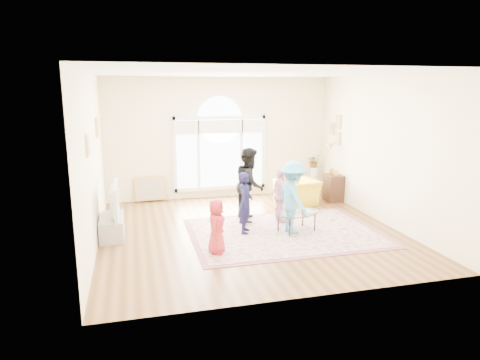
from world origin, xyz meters
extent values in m
plane|color=#553417|center=(0.00, 0.00, 0.00)|extent=(6.00, 6.00, 0.00)
plane|color=#F7E8C4|center=(0.00, 3.00, 1.60)|extent=(6.00, 0.00, 6.00)
plane|color=#F7E8C4|center=(0.00, -3.00, 1.60)|extent=(6.00, 0.00, 6.00)
plane|color=#F7E8C4|center=(-3.00, 0.00, 1.60)|extent=(0.00, 6.00, 6.00)
plane|color=#F7E8C4|center=(3.00, 0.00, 1.60)|extent=(0.00, 6.00, 6.00)
plane|color=white|center=(0.00, 0.00, 3.20)|extent=(6.00, 6.00, 0.00)
cube|color=white|center=(0.00, 2.96, 0.25)|extent=(2.50, 0.08, 0.10)
cube|color=white|center=(0.00, 2.96, 2.15)|extent=(2.50, 0.08, 0.10)
cube|color=white|center=(-1.22, 2.96, 1.20)|extent=(0.10, 0.08, 2.00)
cube|color=white|center=(1.22, 2.96, 1.20)|extent=(0.10, 0.08, 2.00)
cube|color=#C6E2FF|center=(-0.90, 2.96, 1.20)|extent=(0.55, 0.02, 1.80)
cube|color=#C6E2FF|center=(0.90, 2.96, 1.20)|extent=(0.55, 0.02, 1.80)
cube|color=#C6E2FF|center=(0.00, 2.96, 1.20)|extent=(1.10, 0.02, 1.80)
cylinder|color=#C6E2FF|center=(0.00, 2.96, 2.10)|extent=(1.20, 0.02, 1.20)
cube|color=white|center=(-0.59, 2.95, 1.20)|extent=(0.07, 0.04, 1.80)
cube|color=white|center=(0.59, 2.95, 1.20)|extent=(0.07, 0.04, 1.80)
cube|color=white|center=(-0.90, 2.88, 1.92)|extent=(0.65, 0.12, 0.35)
cube|color=white|center=(0.00, 2.88, 1.92)|extent=(1.20, 0.12, 0.35)
cube|color=white|center=(0.90, 2.88, 1.92)|extent=(0.65, 0.12, 0.35)
cube|color=tan|center=(-2.98, 1.30, 2.10)|extent=(0.03, 0.34, 0.40)
cube|color=#ADA38E|center=(-2.96, 1.30, 2.10)|extent=(0.01, 0.28, 0.34)
cube|color=tan|center=(-2.98, -0.90, 2.00)|extent=(0.03, 0.30, 0.36)
cube|color=#ADA38E|center=(-2.96, -0.90, 2.00)|extent=(0.01, 0.24, 0.30)
cube|color=tan|center=(2.98, 2.05, 2.05)|extent=(0.03, 0.28, 0.34)
cube|color=#ADA38E|center=(2.96, 2.05, 2.05)|extent=(0.01, 0.22, 0.28)
cube|color=tan|center=(2.98, 2.05, 1.62)|extent=(0.03, 0.28, 0.34)
cube|color=#ADA38E|center=(2.96, 2.05, 1.62)|extent=(0.01, 0.22, 0.28)
cube|color=tan|center=(2.98, 2.40, 1.84)|extent=(0.03, 0.26, 0.32)
cube|color=#ADA38E|center=(2.96, 2.40, 1.84)|extent=(0.01, 0.20, 0.26)
cube|color=beige|center=(0.65, -0.32, 0.01)|extent=(3.60, 2.60, 0.02)
cube|color=#894F5A|center=(0.65, -0.32, 0.01)|extent=(3.80, 2.80, 0.01)
cube|color=#9A9DA2|center=(-2.75, 0.30, 0.21)|extent=(0.45, 1.00, 0.42)
imported|color=black|center=(-2.75, 0.30, 0.75)|extent=(0.15, 1.15, 0.66)
cube|color=#4AD0A9|center=(-2.66, 0.30, 0.75)|extent=(0.02, 0.94, 0.53)
ellipsoid|color=silver|center=(0.93, -0.30, 0.41)|extent=(1.19, 0.95, 0.02)
cylinder|color=black|center=(1.18, -0.02, 0.20)|extent=(0.03, 0.03, 0.40)
cylinder|color=black|center=(0.56, -0.22, 0.20)|extent=(0.03, 0.03, 0.40)
cylinder|color=black|center=(1.30, -0.37, 0.20)|extent=(0.03, 0.03, 0.40)
cylinder|color=black|center=(0.67, -0.58, 0.20)|extent=(0.03, 0.03, 0.40)
imported|color=#B2A58C|center=(0.78, -0.30, 0.43)|extent=(0.35, 0.36, 0.03)
imported|color=#B2A58C|center=(1.04, -0.34, 0.43)|extent=(0.25, 0.32, 0.02)
cylinder|color=red|center=(1.12, -0.14, 0.48)|extent=(0.07, 0.07, 0.12)
imported|color=yellow|center=(1.73, 1.69, 0.32)|extent=(1.11, 1.01, 0.63)
cube|color=black|center=(2.78, 1.80, 0.35)|extent=(0.40, 0.50, 0.70)
cylinder|color=black|center=(2.70, 1.95, 0.01)|extent=(0.20, 0.20, 0.02)
cylinder|color=#A9873B|center=(2.70, 1.95, 0.68)|extent=(0.02, 0.02, 1.35)
cone|color=#CCB284|center=(2.70, 1.95, 1.40)|extent=(0.30, 0.30, 0.22)
cylinder|color=white|center=(2.70, 2.87, 0.35)|extent=(0.20, 0.20, 0.70)
imported|color=#33722D|center=(2.70, 2.87, 0.89)|extent=(0.44, 0.41, 0.39)
cube|color=tan|center=(-1.87, 2.90, 0.00)|extent=(0.80, 0.14, 0.62)
imported|color=#AE2630|center=(-0.90, -1.07, 0.51)|extent=(0.48, 0.57, 0.99)
imported|color=black|center=(-0.12, -0.13, 0.65)|extent=(0.43, 0.53, 1.25)
imported|color=black|center=(0.20, 0.68, 0.83)|extent=(0.85, 0.95, 1.63)
imported|color=#F4A8C5|center=(0.81, 0.39, 0.62)|extent=(0.35, 0.72, 1.19)
imported|color=#4AA6CE|center=(0.81, -0.36, 0.76)|extent=(0.65, 1.01, 1.48)
camera|label=1|loc=(-2.28, -8.18, 2.91)|focal=32.00mm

